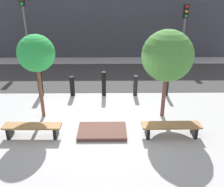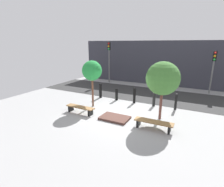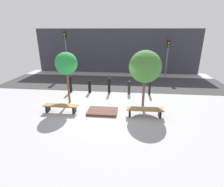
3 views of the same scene
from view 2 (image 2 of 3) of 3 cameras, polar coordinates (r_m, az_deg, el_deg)
The scene contains 15 objects.
ground_plane at distance 10.46m, azimuth 2.97°, elevation -6.61°, with size 18.00×18.00×0.00m, color #979797.
road_strip at distance 14.65m, azimuth 10.64°, elevation -0.16°, with size 18.00×4.50×0.01m, color #303030.
building_facade at distance 18.10m, azimuth 14.82°, elevation 9.58°, with size 16.20×0.50×4.29m, color #33333D.
bench_left at distance 10.59m, azimuth -10.32°, elevation -4.79°, with size 1.83×0.43×0.42m.
bench_right at distance 8.79m, azimuth 13.43°, elevation -9.45°, with size 1.87×0.48×0.42m.
planter_bed at distance 9.75m, azimuth 0.91°, elevation -7.98°, with size 1.58×1.04×0.12m, color #50342C.
tree_behind_left_bench at distance 11.14m, azimuth -6.56°, elevation 7.34°, with size 1.26×1.26×3.01m.
tree_behind_right_bench at distance 9.47m, azimuth 16.26°, elevation 4.70°, with size 1.76×1.76×3.16m.
bollard_far_left at distance 13.36m, azimuth -3.80°, elevation 0.93°, with size 0.22×0.22×1.10m, color black.
bollard_left at distance 12.76m, azimuth 1.50°, elevation -0.28°, with size 0.21×0.21×0.88m, color black.
bollard_center at distance 12.22m, azimuth 7.32°, elevation -0.66°, with size 0.18×0.18×1.08m, color black.
bollard_right at distance 11.87m, azimuth 13.54°, elevation -1.95°, with size 0.18×0.18×0.90m, color black.
bollard_far_right at distance 11.63m, azimuth 20.13°, elevation -2.55°, with size 0.15×0.15×1.03m, color black.
traffic_light_west at distance 18.27m, azimuth -0.97°, elevation 12.32°, with size 0.28×0.27×4.14m.
traffic_light_mid_west at distance 16.15m, azimuth 30.21°, elevation 8.13°, with size 0.28×0.27×3.46m.
Camera 2 is at (3.96, -8.81, 4.04)m, focal length 28.00 mm.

